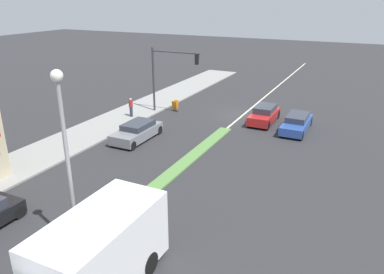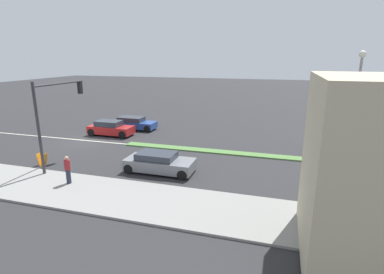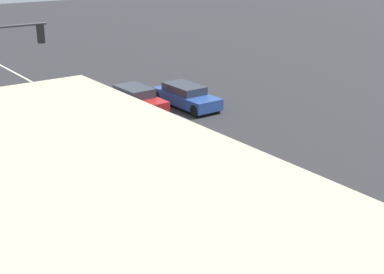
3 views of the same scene
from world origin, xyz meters
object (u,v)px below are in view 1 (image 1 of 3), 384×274
object	(u,v)px
street_lamp	(65,143)
hatchback_red	(264,115)
delivery_truck	(84,268)
coupe_blue	(297,123)
warning_aframe_sign	(175,105)
suv_grey	(137,131)
traffic_signal_main	(167,70)
pedestrian	(131,107)

from	to	relation	value
street_lamp	hatchback_red	xyz separation A→B (m)	(-2.20, -19.61, -4.11)
delivery_truck	hatchback_red	world-z (taller)	delivery_truck
street_lamp	coupe_blue	bearing A→B (deg)	-104.92
warning_aframe_sign	delivery_truck	distance (m)	23.29
coupe_blue	delivery_truck	bearing A→B (deg)	82.32
coupe_blue	hatchback_red	world-z (taller)	hatchback_red
suv_grey	street_lamp	bearing A→B (deg)	113.08
coupe_blue	suv_grey	distance (m)	12.22
suv_grey	warning_aframe_sign	bearing A→B (deg)	-81.58
traffic_signal_main	coupe_blue	bearing A→B (deg)	-177.83
warning_aframe_sign	coupe_blue	distance (m)	11.22
hatchback_red	traffic_signal_main	bearing A→B (deg)	8.66
traffic_signal_main	street_lamp	size ratio (longest dim) A/B	0.76
traffic_signal_main	warning_aframe_sign	world-z (taller)	traffic_signal_main
warning_aframe_sign	street_lamp	bearing A→B (deg)	107.41
street_lamp	hatchback_red	distance (m)	20.15
delivery_truck	suv_grey	bearing A→B (deg)	-62.33
warning_aframe_sign	suv_grey	distance (m)	8.07
warning_aframe_sign	coupe_blue	size ratio (longest dim) A/B	0.18
pedestrian	street_lamp	bearing A→B (deg)	117.80
delivery_truck	coupe_blue	xyz separation A→B (m)	(-2.80, -20.76, -0.85)
warning_aframe_sign	delivery_truck	size ratio (longest dim) A/B	0.11
pedestrian	suv_grey	distance (m)	5.35
warning_aframe_sign	suv_grey	size ratio (longest dim) A/B	0.19
hatchback_red	suv_grey	distance (m)	10.67
pedestrian	coupe_blue	bearing A→B (deg)	-167.82
warning_aframe_sign	delivery_truck	bearing A→B (deg)	111.11
traffic_signal_main	hatchback_red	size ratio (longest dim) A/B	1.36
coupe_blue	traffic_signal_main	bearing A→B (deg)	2.17
pedestrian	warning_aframe_sign	size ratio (longest dim) A/B	1.93
pedestrian	traffic_signal_main	bearing A→B (deg)	-132.34
coupe_blue	hatchback_red	bearing A→B (deg)	-16.81
street_lamp	suv_grey	world-z (taller)	street_lamp
street_lamp	pedestrian	xyz separation A→B (m)	(8.37, -15.87, -3.81)
pedestrian	coupe_blue	size ratio (longest dim) A/B	0.35
delivery_truck	hatchback_red	bearing A→B (deg)	-90.00
warning_aframe_sign	suv_grey	world-z (taller)	suv_grey
traffic_signal_main	hatchback_red	distance (m)	9.02
warning_aframe_sign	delivery_truck	xyz separation A→B (m)	(-8.38, 21.71, 1.04)
traffic_signal_main	warning_aframe_sign	size ratio (longest dim) A/B	6.69
coupe_blue	street_lamp	bearing A→B (deg)	75.08
delivery_truck	hatchback_red	xyz separation A→B (m)	(0.00, -21.60, -0.80)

